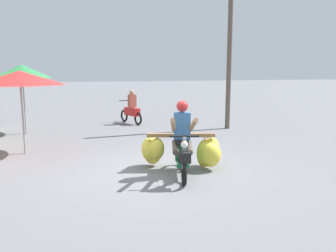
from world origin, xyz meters
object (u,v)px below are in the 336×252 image
Objects in this scene: motorbike_main_loaded at (184,149)px; market_umbrella_near_shop at (22,71)px; motorbike_distant_ahead_left at (132,110)px; market_umbrella_further_along at (20,78)px; utility_pole at (230,43)px.

market_umbrella_near_shop is (-3.80, 5.67, 1.67)m from motorbike_main_loaded.
market_umbrella_further_along is at bearing -131.47° from motorbike_distant_ahead_left.
utility_pole is at bearing -34.36° from motorbike_distant_ahead_left.
motorbike_main_loaded is 0.90× the size of market_umbrella_further_along.
motorbike_distant_ahead_left is 5.74m from market_umbrella_further_along.
market_umbrella_near_shop is 1.07× the size of market_umbrella_further_along.
motorbike_main_loaded is at bearing -56.17° from market_umbrella_near_shop.
motorbike_main_loaded is 6.31m from utility_pole.
utility_pole reaches higher than motorbike_distant_ahead_left.
market_umbrella_near_shop is at bearing 123.83° from motorbike_main_loaded.
motorbike_main_loaded is 7.03m from market_umbrella_near_shop.
motorbike_main_loaded reaches higher than motorbike_distant_ahead_left.
motorbike_main_loaded is 6.81m from motorbike_distant_ahead_left.
market_umbrella_near_shop reaches higher than motorbike_main_loaded.
utility_pole is (6.94, 1.94, 1.18)m from market_umbrella_further_along.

